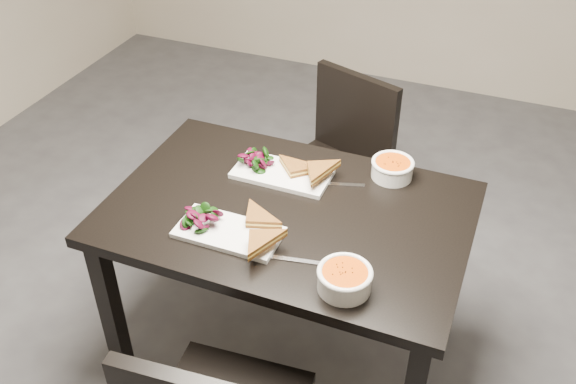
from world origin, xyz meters
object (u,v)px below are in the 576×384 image
Objects in this scene: plate_near at (229,232)px; plate_far at (282,174)px; soup_bowl_far at (392,168)px; table at (288,231)px; soup_bowl_near at (345,278)px; chair_far at (338,158)px.

plate_far is at bearing 84.54° from plate_near.
soup_bowl_far reaches higher than plate_far.
plate_near reaches higher than table.
soup_bowl_far is at bearing 48.55° from table.
table is at bearing 135.47° from soup_bowl_near.
plate_far is (0.03, 0.36, 0.00)m from plate_near.
table is at bearing 56.76° from plate_near.
chair_far is 0.63m from plate_far.
table is 7.91× the size of soup_bowl_far.
plate_near is (-0.07, -0.93, 0.27)m from chair_far.
table is 7.48× the size of soup_bowl_near.
soup_bowl_far is (0.33, -0.43, 0.30)m from chair_far.
chair_far reaches higher than table.
chair_far reaches higher than soup_bowl_far.
soup_bowl_near reaches higher than plate_far.
soup_bowl_near is at bearing -44.53° from table.
soup_bowl_near is (0.29, -0.28, 0.14)m from table.
plate_near and plate_far have the same top height.
soup_bowl_near is at bearing -50.05° from plate_far.
chair_far is at bearing 108.43° from soup_bowl_near.
chair_far is 5.60× the size of soup_bowl_far.
plate_near is at bearing -95.46° from plate_far.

